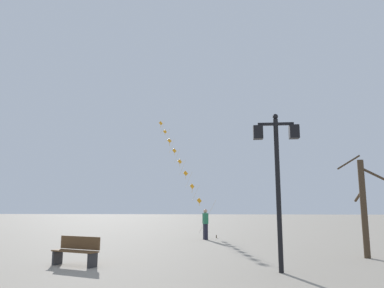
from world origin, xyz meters
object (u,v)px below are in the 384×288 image
bare_tree (364,205)px  kite_flyer (205,223)px  park_bench (76,251)px  twin_lantern_lamp_post (277,160)px  kite_train (181,164)px

bare_tree → kite_flyer: bearing=131.0°
kite_flyer → park_bench: bearing=139.8°
bare_tree → twin_lantern_lamp_post: bearing=-136.3°
park_bench → bare_tree: bearing=36.3°
kite_flyer → bare_tree: (6.30, -7.25, 1.00)m
kite_train → bare_tree: 16.37m
twin_lantern_lamp_post → kite_train: (-4.99, 16.99, 1.94)m
kite_train → park_bench: 17.01m
twin_lantern_lamp_post → kite_train: bearing=106.4°
kite_train → kite_flyer: size_ratio=5.75×
twin_lantern_lamp_post → bare_tree: (3.55, 3.40, -1.27)m
kite_flyer → bare_tree: bare_tree is taller
twin_lantern_lamp_post → bare_tree: bearing=43.7°
kite_train → park_bench: (-1.24, -16.32, -4.66)m
kite_train → park_bench: kite_train is taller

